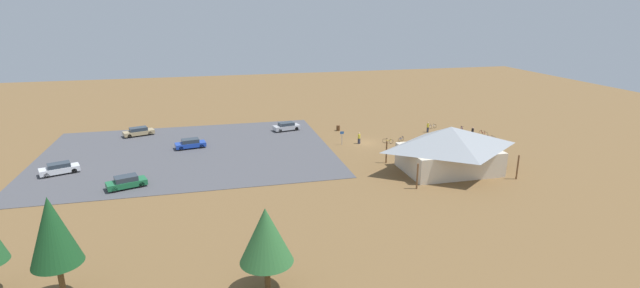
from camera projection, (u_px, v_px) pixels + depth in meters
ground at (365, 143)px, 71.51m from camera, size 160.00×160.00×0.00m
parking_lot_asphalt at (188, 152)px, 66.76m from camera, size 40.71×31.23×0.05m
bike_pavilion at (450, 147)px, 58.56m from camera, size 13.49×9.83×5.81m
trash_bin at (338, 128)px, 78.55m from camera, size 0.60×0.60×0.90m
lot_sign at (342, 136)px, 70.20m from camera, size 0.56×0.08×2.20m
pine_far_west at (53, 231)px, 31.83m from camera, size 3.46×3.46×7.94m
pine_east at (266, 235)px, 33.02m from camera, size 3.93×3.93×6.65m
bicycle_purple_back_row at (462, 129)px, 78.51m from camera, size 0.70×1.64×0.86m
bicycle_orange_near_porch at (476, 139)px, 72.47m from camera, size 1.54×0.87×0.88m
bicycle_green_by_bin at (471, 141)px, 71.34m from camera, size 0.87×1.44×0.77m
bicycle_yellow_edge_south at (388, 141)px, 71.28m from camera, size 1.40×0.96×0.85m
bicycle_blue_trailside at (401, 139)px, 72.21m from camera, size 1.41×1.08×0.78m
bicycle_teal_yard_right at (450, 136)px, 73.85m from camera, size 1.01×1.48×0.81m
bicycle_silver_lone_east at (459, 139)px, 72.41m from camera, size 0.55×1.70×0.87m
bicycle_black_mid_cluster at (462, 135)px, 74.73m from camera, size 1.51×0.78×0.78m
bicycle_white_edge_north at (433, 126)px, 79.93m from camera, size 1.71×0.61×0.85m
bicycle_red_yard_center at (483, 133)px, 75.52m from camera, size 0.72×1.58×0.83m
bicycle_purple_front_row at (491, 138)px, 73.00m from camera, size 1.12×1.25×0.81m
car_blue_second_row at (190, 144)px, 68.64m from camera, size 4.59×2.58×1.39m
car_tan_inner_stall at (139, 132)px, 75.26m from camera, size 5.04×3.25×1.37m
car_green_far_end at (126, 182)px, 53.52m from camera, size 4.70×3.15×1.43m
car_silver_mid_lot at (286, 126)px, 78.43m from camera, size 4.69×2.75×1.39m
car_white_aisle_side at (59, 168)px, 57.99m from camera, size 4.83×3.24×1.41m
visitor_by_pavilion at (428, 127)px, 77.43m from camera, size 0.36×0.36×1.71m
visitor_near_lot at (359, 138)px, 70.95m from camera, size 0.38×0.40×1.74m
visitor_crossing_yard at (472, 132)px, 73.72m from camera, size 0.37×0.36×1.86m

